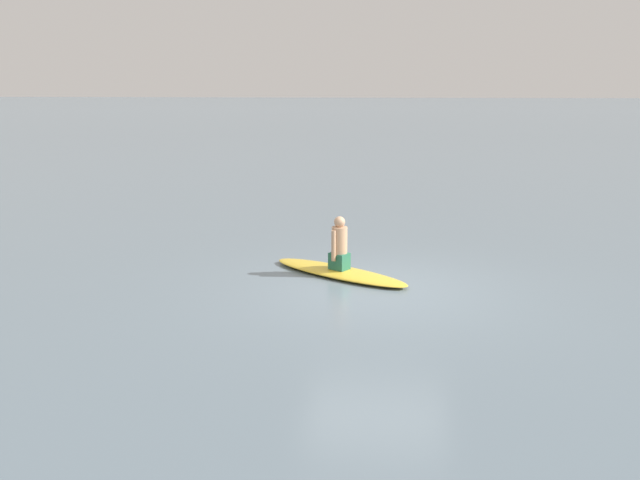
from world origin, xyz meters
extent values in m
plane|color=slate|center=(0.00, 0.00, 0.00)|extent=(400.00, 400.00, 0.00)
ellipsoid|color=gold|center=(0.81, 0.76, 0.06)|extent=(2.23, 2.92, 0.12)
cube|color=#26664C|center=(0.81, 0.76, 0.27)|extent=(0.40, 0.42, 0.31)
cylinder|color=tan|center=(0.81, 0.76, 0.66)|extent=(0.39, 0.39, 0.51)
sphere|color=tan|center=(0.81, 0.76, 1.01)|extent=(0.20, 0.20, 0.20)
cylinder|color=tan|center=(0.66, 0.85, 0.59)|extent=(0.11, 0.11, 0.56)
cylinder|color=tan|center=(0.96, 0.67, 0.59)|extent=(0.11, 0.11, 0.56)
camera|label=1|loc=(-11.17, -0.41, 3.42)|focal=37.85mm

